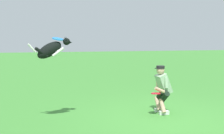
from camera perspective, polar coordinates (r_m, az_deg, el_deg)
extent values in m
plane|color=#3F8835|center=(7.24, 11.05, -10.45)|extent=(60.00, 60.00, 0.00)
cube|color=silver|center=(7.85, 9.69, -8.70)|extent=(0.26, 0.10, 0.10)
cylinder|color=tan|center=(7.78, 9.38, -7.38)|extent=(0.13, 0.32, 0.37)
cylinder|color=black|center=(7.74, 9.88, -5.76)|extent=(0.18, 0.41, 0.37)
cube|color=silver|center=(7.61, 10.64, -9.20)|extent=(0.26, 0.10, 0.10)
cylinder|color=tan|center=(7.54, 10.33, -7.85)|extent=(0.13, 0.32, 0.37)
cylinder|color=black|center=(7.54, 10.70, -6.11)|extent=(0.18, 0.41, 0.37)
cube|color=#92B68F|center=(7.59, 10.54, -3.37)|extent=(0.43, 0.37, 0.58)
cylinder|color=#92B68F|center=(7.74, 9.74, -2.71)|extent=(0.10, 0.14, 0.29)
cylinder|color=#92B68F|center=(7.39, 11.13, -3.17)|extent=(0.10, 0.14, 0.29)
cylinder|color=tan|center=(7.32, 9.78, -4.67)|extent=(0.29, 0.10, 0.19)
cylinder|color=tan|center=(7.77, 9.39, -3.87)|extent=(0.09, 0.15, 0.27)
sphere|color=tan|center=(7.49, 9.92, -0.70)|extent=(0.21, 0.21, 0.21)
cylinder|color=black|center=(7.48, 9.93, -0.02)|extent=(0.22, 0.22, 0.07)
cylinder|color=black|center=(7.44, 9.24, -0.27)|extent=(0.12, 0.12, 0.02)
ellipsoid|color=black|center=(6.64, -12.74, 3.42)|extent=(0.72, 0.41, 0.56)
ellipsoid|color=white|center=(6.67, -11.30, 3.22)|extent=(0.15, 0.20, 0.18)
sphere|color=black|center=(6.72, -9.33, 5.17)|extent=(0.17, 0.17, 0.17)
cone|color=black|center=(6.74, -8.58, 5.02)|extent=(0.10, 0.10, 0.09)
cone|color=black|center=(6.66, -9.40, 5.81)|extent=(0.06, 0.06, 0.07)
cone|color=black|center=(6.77, -9.62, 5.81)|extent=(0.06, 0.06, 0.07)
cylinder|color=white|center=(6.59, -11.01, 3.06)|extent=(0.30, 0.12, 0.24)
cylinder|color=white|center=(6.76, -11.32, 3.13)|extent=(0.30, 0.12, 0.24)
cylinder|color=black|center=(6.53, -14.20, 2.95)|extent=(0.30, 0.12, 0.24)
cylinder|color=black|center=(6.70, -14.43, 3.03)|extent=(0.30, 0.12, 0.24)
cylinder|color=white|center=(6.58, -16.10, 3.74)|extent=(0.21, 0.08, 0.23)
cylinder|color=#2285E6|center=(6.69, -11.07, 5.69)|extent=(0.37, 0.37, 0.09)
cylinder|color=red|center=(7.26, 8.99, -5.39)|extent=(0.30, 0.30, 0.05)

